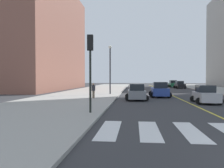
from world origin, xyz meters
The scene contains 11 objects.
sidewalk_kerb_west centered at (-12.20, 20.00, 0.07)m, with size 10.00×120.00×0.15m, color #9E9B93.
lane_divider_paint centered at (0.00, 40.00, 0.01)m, with size 0.16×80.00×0.01m, color yellow.
low_rise_brick_west centered at (-27.28, 40.73, 11.19)m, with size 16.00×32.00×22.38m, color brown.
car_gray_nearest centered at (-4.96, 18.21, 0.82)m, with size 2.56×4.01×1.76m.
car_green_second centered at (5.04, 54.86, 0.87)m, with size 2.67×4.22×1.86m.
car_blue_third centered at (-2.01, 22.42, 0.89)m, with size 2.69×4.28×1.90m.
car_black_fourth centered at (5.32, 47.53, 0.82)m, with size 2.57×4.02×1.76m.
car_silver_fifth centered at (1.51, 15.74, 0.80)m, with size 2.49×3.90×1.72m.
traffic_light_far_corner centered at (-7.99, 8.03, 3.64)m, with size 0.36×0.41×4.98m.
pedestrian_walking_west centered at (-9.73, 18.51, 1.06)m, with size 0.41×0.41×1.65m.
street_lamp centered at (-8.62, 25.45, 4.23)m, with size 0.44×0.44×6.86m.
Camera 1 is at (-5.15, -6.20, 2.34)m, focal length 36.06 mm.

